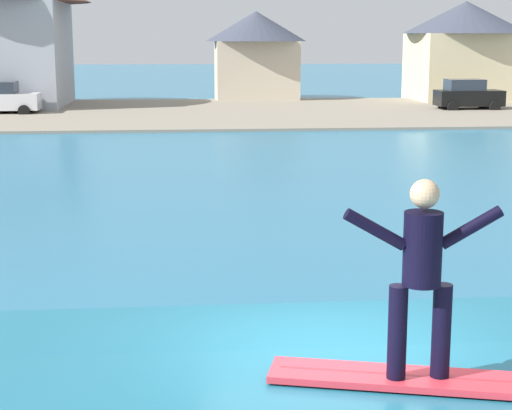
{
  "coord_description": "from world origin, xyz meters",
  "views": [
    {
      "loc": [
        -1.47,
        -7.86,
        4.28
      ],
      "look_at": [
        -0.27,
        5.11,
        1.72
      ],
      "focal_mm": 60.04,
      "sensor_mm": 36.0,
      "label": 1
    }
  ],
  "objects_px": {
    "house_gabled_white": "(465,47)",
    "car_near_shore": "(0,98)",
    "surfboard": "(399,378)",
    "house_small_cottage": "(256,50)",
    "car_far_shore": "(468,95)",
    "surfer": "(422,268)",
    "house_with_chimney": "(0,28)"
  },
  "relations": [
    {
      "from": "house_gabled_white",
      "to": "car_near_shore",
      "type": "bearing_deg",
      "value": -164.75
    },
    {
      "from": "surfboard",
      "to": "house_small_cottage",
      "type": "distance_m",
      "value": 52.04
    },
    {
      "from": "surfboard",
      "to": "car_far_shore",
      "type": "bearing_deg",
      "value": 70.3
    },
    {
      "from": "surfboard",
      "to": "house_small_cottage",
      "type": "height_order",
      "value": "house_small_cottage"
    },
    {
      "from": "surfer",
      "to": "house_with_chimney",
      "type": "relative_size",
      "value": 0.15
    },
    {
      "from": "car_far_shore",
      "to": "house_with_chimney",
      "type": "relative_size",
      "value": 0.34
    },
    {
      "from": "car_near_shore",
      "to": "car_far_shore",
      "type": "xyz_separation_m",
      "value": [
        26.64,
        0.36,
        -0.0
      ]
    },
    {
      "from": "surfer",
      "to": "house_gabled_white",
      "type": "relative_size",
      "value": 0.2
    },
    {
      "from": "car_far_shore",
      "to": "house_gabled_white",
      "type": "relative_size",
      "value": 0.46
    },
    {
      "from": "car_near_shore",
      "to": "house_with_chimney",
      "type": "distance_m",
      "value": 6.87
    },
    {
      "from": "house_gabled_white",
      "to": "house_small_cottage",
      "type": "relative_size",
      "value": 1.22
    },
    {
      "from": "car_far_shore",
      "to": "house_small_cottage",
      "type": "height_order",
      "value": "house_small_cottage"
    },
    {
      "from": "car_far_shore",
      "to": "surfer",
      "type": "bearing_deg",
      "value": -109.5
    },
    {
      "from": "car_far_shore",
      "to": "house_gabled_white",
      "type": "bearing_deg",
      "value": 73.52
    },
    {
      "from": "car_near_shore",
      "to": "house_small_cottage",
      "type": "height_order",
      "value": "house_small_cottage"
    },
    {
      "from": "surfboard",
      "to": "surfer",
      "type": "xyz_separation_m",
      "value": [
        0.14,
        -0.07,
        0.98
      ]
    },
    {
      "from": "house_with_chimney",
      "to": "house_small_cottage",
      "type": "xyz_separation_m",
      "value": [
        16.03,
        4.48,
        -1.4
      ]
    },
    {
      "from": "car_far_shore",
      "to": "house_small_cottage",
      "type": "relative_size",
      "value": 0.56
    },
    {
      "from": "car_near_shore",
      "to": "house_gabled_white",
      "type": "bearing_deg",
      "value": 15.25
    },
    {
      "from": "surfboard",
      "to": "house_gabled_white",
      "type": "relative_size",
      "value": 0.27
    },
    {
      "from": "surfboard",
      "to": "car_far_shore",
      "type": "distance_m",
      "value": 44.79
    },
    {
      "from": "surfer",
      "to": "house_small_cottage",
      "type": "relative_size",
      "value": 0.25
    },
    {
      "from": "car_near_shore",
      "to": "house_small_cottage",
      "type": "xyz_separation_m",
      "value": [
        15.11,
        10.07,
        2.48
      ]
    },
    {
      "from": "car_far_shore",
      "to": "house_gabled_white",
      "type": "height_order",
      "value": "house_gabled_white"
    },
    {
      "from": "surfboard",
      "to": "car_far_shore",
      "type": "relative_size",
      "value": 0.59
    },
    {
      "from": "surfboard",
      "to": "car_near_shore",
      "type": "height_order",
      "value": "car_near_shore"
    },
    {
      "from": "surfer",
      "to": "house_with_chimney",
      "type": "height_order",
      "value": "house_with_chimney"
    },
    {
      "from": "car_far_shore",
      "to": "house_gabled_white",
      "type": "xyz_separation_m",
      "value": [
        2.22,
        7.51,
        2.7
      ]
    },
    {
      "from": "surfboard",
      "to": "surfer",
      "type": "relative_size",
      "value": 1.33
    },
    {
      "from": "surfboard",
      "to": "house_small_cottage",
      "type": "xyz_separation_m",
      "value": [
        3.57,
        51.88,
        1.98
      ]
    },
    {
      "from": "surfboard",
      "to": "house_gabled_white",
      "type": "xyz_separation_m",
      "value": [
        17.32,
        49.68,
        2.19
      ]
    },
    {
      "from": "surfboard",
      "to": "house_with_chimney",
      "type": "xyz_separation_m",
      "value": [
        -12.46,
        47.4,
        3.38
      ]
    }
  ]
}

